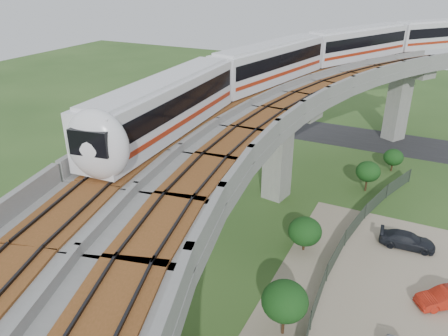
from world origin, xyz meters
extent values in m
plane|color=#2C4E1F|center=(0.00, 0.00, 0.00)|extent=(160.00, 160.00, 0.00)
cube|color=gray|center=(14.00, -2.00, 0.02)|extent=(18.00, 26.00, 0.04)
cube|color=#232326|center=(0.00, 30.00, 0.01)|extent=(60.00, 8.00, 0.03)
cube|color=#99968E|center=(9.12, 31.80, 4.20)|extent=(2.86, 2.93, 8.40)
cube|color=#99968E|center=(9.12, 31.80, 9.00)|extent=(7.21, 5.74, 1.20)
cube|color=#99968E|center=(0.91, 10.42, 4.20)|extent=(2.35, 2.51, 8.40)
cube|color=#99968E|center=(0.91, 10.42, 9.00)|extent=(7.31, 3.58, 1.20)
cube|color=#99968E|center=(0.91, -10.42, 4.20)|extent=(2.35, 2.51, 8.40)
cube|color=#99968E|center=(0.91, -10.42, 9.00)|extent=(7.31, 3.58, 1.20)
cube|color=gray|center=(6.19, 26.54, 10.00)|extent=(16.42, 20.91, 0.80)
cube|color=gray|center=(2.33, 28.44, 10.90)|extent=(8.66, 17.08, 1.00)
cube|color=gray|center=(10.04, 24.64, 10.90)|extent=(8.66, 17.08, 1.00)
cube|color=brown|center=(4.21, 27.51, 10.46)|extent=(10.68, 18.08, 0.12)
cube|color=black|center=(4.21, 27.51, 10.58)|extent=(9.69, 17.59, 0.12)
cube|color=brown|center=(8.16, 25.56, 10.46)|extent=(10.68, 18.08, 0.12)
cube|color=black|center=(8.16, 25.56, 10.58)|extent=(9.69, 17.59, 0.12)
cube|color=gray|center=(0.70, 9.13, 10.00)|extent=(11.77, 20.03, 0.80)
cube|color=gray|center=(-3.55, 9.78, 10.90)|extent=(3.22, 18.71, 1.00)
cube|color=gray|center=(4.95, 8.47, 10.90)|extent=(3.22, 18.71, 1.00)
cube|color=brown|center=(-1.48, 9.46, 10.46)|extent=(5.44, 19.05, 0.12)
cube|color=black|center=(-1.48, 9.46, 10.58)|extent=(4.35, 18.88, 0.12)
cube|color=brown|center=(2.87, 8.79, 10.46)|extent=(5.44, 19.05, 0.12)
cube|color=black|center=(2.87, 8.79, 10.58)|extent=(4.35, 18.88, 0.12)
cube|color=gray|center=(0.70, -9.13, 10.00)|extent=(11.77, 20.03, 0.80)
cube|color=gray|center=(-3.55, -9.78, 10.90)|extent=(3.22, 18.71, 1.00)
cube|color=gray|center=(4.95, -8.47, 10.90)|extent=(3.22, 18.71, 1.00)
cube|color=brown|center=(-1.48, -9.46, 10.46)|extent=(5.44, 19.05, 0.12)
cube|color=black|center=(-1.48, -9.46, 10.58)|extent=(4.35, 18.88, 0.12)
cube|color=brown|center=(2.87, -8.79, 10.46)|extent=(5.44, 19.05, 0.12)
cube|color=black|center=(2.87, -8.79, 10.58)|extent=(4.35, 18.88, 0.12)
cube|color=silver|center=(-2.12, -3.10, 12.24)|extent=(3.44, 15.12, 3.20)
cube|color=silver|center=(-2.12, -3.10, 13.94)|extent=(2.87, 14.34, 0.22)
cube|color=black|center=(-2.12, -3.10, 12.69)|extent=(3.47, 14.52, 1.15)
cube|color=#AC2B11|center=(-2.12, -3.10, 11.49)|extent=(3.47, 14.52, 0.30)
cube|color=black|center=(-2.12, -3.10, 10.78)|extent=(2.53, 12.83, 0.28)
cube|color=silver|center=(-0.95, 12.42, 12.24)|extent=(5.64, 15.24, 3.20)
cube|color=silver|center=(-0.95, 12.42, 13.94)|extent=(4.96, 14.39, 0.22)
cube|color=black|center=(-0.95, 12.42, 12.69)|extent=(5.58, 14.66, 1.15)
cube|color=#AC2B11|center=(-0.95, 12.42, 11.49)|extent=(5.58, 14.66, 0.30)
cube|color=black|center=(-0.95, 12.42, 10.78)|extent=(4.41, 12.87, 0.28)
cube|color=silver|center=(4.04, 27.15, 12.24)|extent=(8.98, 14.67, 3.20)
cube|color=silver|center=(4.04, 27.15, 13.94)|extent=(8.16, 13.76, 0.22)
cube|color=black|center=(4.04, 27.15, 12.69)|extent=(8.77, 14.16, 1.15)
cube|color=#AC2B11|center=(4.04, 27.15, 11.49)|extent=(8.77, 14.16, 0.30)
cube|color=black|center=(4.04, 27.15, 10.78)|extent=(7.28, 12.30, 0.28)
cube|color=silver|center=(12.53, 40.19, 12.24)|extent=(11.75, 13.19, 3.20)
cube|color=silver|center=(12.53, 40.19, 13.94)|extent=(10.86, 12.27, 0.22)
cube|color=black|center=(12.53, 40.19, 12.69)|extent=(11.41, 12.77, 1.15)
cube|color=#AC2B11|center=(12.53, 40.19, 11.49)|extent=(11.41, 12.77, 0.30)
cube|color=black|center=(12.53, 40.19, 10.78)|extent=(9.69, 10.96, 0.28)
ellipsoid|color=silver|center=(-1.34, -10.31, 12.39)|extent=(3.58, 2.35, 3.64)
cylinder|color=#2D382D|center=(12.25, 19.29, 0.75)|extent=(0.08, 0.08, 1.50)
cube|color=#2D382D|center=(11.38, 16.98, 0.75)|extent=(1.69, 4.77, 1.40)
cylinder|color=#2D382D|center=(10.62, 14.63, 0.75)|extent=(0.08, 0.08, 1.50)
cube|color=#2D382D|center=(9.98, 12.24, 0.75)|extent=(1.23, 4.91, 1.40)
cylinder|color=#2D382D|center=(9.45, 9.83, 0.75)|extent=(0.08, 0.08, 1.50)
cube|color=#2D382D|center=(9.03, 7.39, 0.75)|extent=(0.75, 4.99, 1.40)
cylinder|color=#2D382D|center=(8.74, 4.94, 0.75)|extent=(0.08, 0.08, 1.50)
cube|color=#2D382D|center=(8.56, 2.47, 0.75)|extent=(0.27, 5.04, 1.40)
cylinder|color=#2D382D|center=(8.50, 0.00, 0.75)|extent=(0.08, 0.08, 1.50)
cube|color=#2D382D|center=(8.56, -2.47, 0.75)|extent=(0.27, 5.04, 1.40)
cylinder|color=#2D382D|center=(8.74, -4.94, 0.75)|extent=(0.08, 0.08, 1.50)
cylinder|color=#382314|center=(10.25, 21.32, 0.50)|extent=(0.18, 0.18, 1.00)
ellipsoid|color=#113614|center=(10.25, 21.32, 1.62)|extent=(2.08, 2.08, 1.77)
cylinder|color=#382314|center=(8.54, 15.34, 0.70)|extent=(0.18, 0.18, 1.41)
ellipsoid|color=#113614|center=(8.54, 15.34, 2.11)|extent=(2.36, 2.36, 2.00)
cylinder|color=#382314|center=(5.92, 2.96, 0.47)|extent=(0.18, 0.18, 0.95)
ellipsoid|color=#113614|center=(5.92, 2.96, 1.73)|extent=(2.59, 2.59, 2.20)
cylinder|color=#382314|center=(7.29, -5.92, 0.84)|extent=(0.18, 0.18, 1.68)
ellipsoid|color=#113614|center=(7.29, -5.92, 2.51)|extent=(2.78, 2.78, 2.36)
imported|color=#A81E0F|center=(15.97, 1.00, 0.65)|extent=(3.77, 3.27, 1.23)
imported|color=black|center=(13.13, 6.95, 0.65)|extent=(4.32, 2.04, 1.22)
camera|label=1|loc=(12.83, -25.27, 20.26)|focal=35.00mm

